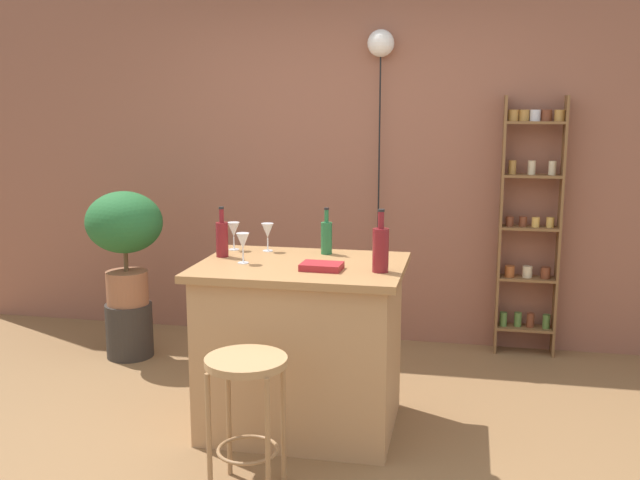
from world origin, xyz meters
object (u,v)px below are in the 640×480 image
Objects in this scene: potted_plant at (125,232)px; bottle_sauce_amber at (222,238)px; bar_stool at (247,391)px; spice_shelf at (530,223)px; bottle_olive_oil at (381,248)px; pendant_globe_light at (381,50)px; wine_glass_left at (234,230)px; wine_glass_right at (268,231)px; bottle_spirits_clear at (327,237)px; plant_stool at (129,330)px; wine_glass_center at (243,242)px; cookbook at (322,266)px.

potted_plant is 2.83× the size of bottle_sauce_amber.
bar_stool is 0.36× the size of spice_shelf.
bottle_olive_oil is 0.14× the size of pendant_globe_light.
bottle_olive_oil is (-0.86, -1.62, 0.10)m from spice_shelf.
spice_shelf reaches higher than wine_glass_left.
bottle_spirits_clear is at bearing -1.54° from wine_glass_right.
wine_glass_left is at bearing -30.30° from plant_stool.
bottle_olive_oil is at bearing -117.92° from spice_shelf.
potted_plant reaches higher than wine_glass_right.
cookbook is at bearing -8.82° from wine_glass_center.
spice_shelf is at bearing 58.44° from bar_stool.
potted_plant reaches higher than plant_stool.
spice_shelf is 1.61m from pendant_globe_light.
bar_stool is at bearing -49.31° from plant_stool.
potted_plant is 2.14m from bottle_olive_oil.
bar_stool is 2.13m from plant_stool.
cookbook is at bearing -18.68° from bottle_sauce_amber.
wine_glass_center is (-0.22, 0.69, 0.55)m from bar_stool.
spice_shelf reaches higher than cookbook.
bar_stool is 3.98× the size of wine_glass_left.
wine_glass_right reaches higher than plant_stool.
spice_shelf is 1.73m from bottle_spirits_clear.
bottle_sauce_amber is 1.72× the size of wine_glass_left.
bar_stool is 0.99m from bottle_olive_oil.
bottle_sauce_amber is at bearing 115.37° from bar_stool.
wine_glass_right is (-1.56, -1.22, 0.09)m from spice_shelf.
wine_glass_left reaches higher than plant_stool.
cookbook reaches higher than bar_stool.
plant_stool is at bearing -157.80° from pendant_globe_light.
bar_stool reaches higher than plant_stool.
wine_glass_left is at bearing -145.33° from spice_shelf.
bottle_spirits_clear is at bearing 80.68° from bar_stool.
wine_glass_left is at bearing 115.87° from wine_glass_center.
wine_glass_left is at bearing 156.62° from bottle_olive_oil.
wine_glass_left is (-0.39, 1.02, 0.55)m from bar_stool.
bottle_sauce_amber is at bearing -135.36° from wine_glass_right.
wine_glass_right is at bearing 150.64° from bottle_olive_oil.
bottle_olive_oil reaches higher than potted_plant.
bottle_sauce_amber reaches higher than bottle_spirits_clear.
potted_plant is at bearing 141.52° from wine_glass_center.
bottle_olive_oil is at bearing -27.08° from potted_plant.
plant_stool is at bearing 159.31° from bottle_spirits_clear.
wine_glass_right is 0.07× the size of pendant_globe_light.
bar_stool is 2.02× the size of bottle_olive_oil.
wine_glass_left is at bearing -118.81° from pendant_globe_light.
bottle_sauce_amber is at bearing -160.74° from bottle_spirits_clear.
potted_plant is at bearing 159.31° from bottle_spirits_clear.
wine_glass_center is at bearing -108.34° from pendant_globe_light.
bottle_olive_oil is at bearing -27.08° from plant_stool.
wine_glass_center is at bearing 108.17° from bar_stool.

